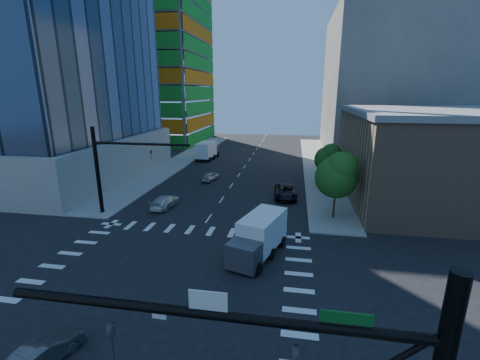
# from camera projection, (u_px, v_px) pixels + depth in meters

# --- Properties ---
(ground) EXTENTS (160.00, 160.00, 0.00)m
(ground) POSITION_uv_depth(u_px,v_px,m) (162.00, 286.00, 21.28)
(ground) COLOR black
(ground) RESTS_ON ground
(road_markings) EXTENTS (20.00, 20.00, 0.01)m
(road_markings) POSITION_uv_depth(u_px,v_px,m) (162.00, 286.00, 21.28)
(road_markings) COLOR silver
(road_markings) RESTS_ON ground
(sidewalk_ne) EXTENTS (5.00, 60.00, 0.15)m
(sidewalk_ne) POSITION_uv_depth(u_px,v_px,m) (317.00, 164.00, 57.28)
(sidewalk_ne) COLOR gray
(sidewalk_ne) RESTS_ON ground
(sidewalk_nw) EXTENTS (5.00, 60.00, 0.15)m
(sidewalk_nw) POSITION_uv_depth(u_px,v_px,m) (183.00, 159.00, 61.30)
(sidewalk_nw) COLOR gray
(sidewalk_nw) RESTS_ON ground
(construction_building) EXTENTS (25.16, 34.50, 70.60)m
(construction_building) POSITION_uv_depth(u_px,v_px,m) (150.00, 40.00, 78.06)
(construction_building) COLOR gray
(construction_building) RESTS_ON ground
(commercial_building) EXTENTS (20.50, 22.50, 10.60)m
(commercial_building) POSITION_uv_depth(u_px,v_px,m) (441.00, 156.00, 36.76)
(commercial_building) COLOR #947156
(commercial_building) RESTS_ON ground
(bg_building_ne) EXTENTS (24.00, 30.00, 28.00)m
(bg_building_ne) POSITION_uv_depth(u_px,v_px,m) (389.00, 84.00, 65.52)
(bg_building_ne) COLOR slate
(bg_building_ne) RESTS_ON ground
(signal_mast_nw) EXTENTS (10.20, 0.40, 9.00)m
(signal_mast_nw) POSITION_uv_depth(u_px,v_px,m) (110.00, 163.00, 32.37)
(signal_mast_nw) COLOR black
(signal_mast_nw) RESTS_ON sidewalk_nw
(tree_south) EXTENTS (4.16, 4.16, 6.82)m
(tree_south) POSITION_uv_depth(u_px,v_px,m) (338.00, 174.00, 31.22)
(tree_south) COLOR #382316
(tree_south) RESTS_ON sidewalk_ne
(tree_north) EXTENTS (3.54, 3.52, 5.78)m
(tree_north) POSITION_uv_depth(u_px,v_px,m) (329.00, 158.00, 42.77)
(tree_north) COLOR #382316
(tree_north) RESTS_ON sidewalk_ne
(car_nb_far) EXTENTS (2.93, 5.64, 1.52)m
(car_nb_far) POSITION_uv_depth(u_px,v_px,m) (285.00, 192.00, 38.95)
(car_nb_far) COLOR black
(car_nb_far) RESTS_ON ground
(car_sb_near) EXTENTS (2.31, 4.74, 1.33)m
(car_sb_near) POSITION_uv_depth(u_px,v_px,m) (165.00, 201.00, 35.80)
(car_sb_near) COLOR white
(car_sb_near) RESTS_ON ground
(car_sb_mid) EXTENTS (2.13, 3.93, 1.27)m
(car_sb_mid) POSITION_uv_depth(u_px,v_px,m) (210.00, 176.00, 46.57)
(car_sb_mid) COLOR #B6B7BE
(car_sb_mid) RESTS_ON ground
(car_sb_cross) EXTENTS (2.30, 3.95, 1.23)m
(car_sb_cross) POSITION_uv_depth(u_px,v_px,m) (43.00, 353.00, 15.02)
(car_sb_cross) COLOR #46454A
(car_sb_cross) RESTS_ON ground
(box_truck_near) EXTENTS (4.27, 6.49, 3.15)m
(box_truck_near) POSITION_uv_depth(u_px,v_px,m) (257.00, 240.00, 24.70)
(box_truck_near) COLOR black
(box_truck_near) RESTS_ON ground
(box_truck_far) EXTENTS (3.18, 6.58, 3.36)m
(box_truck_far) POSITION_uv_depth(u_px,v_px,m) (208.00, 151.00, 61.48)
(box_truck_far) COLOR black
(box_truck_far) RESTS_ON ground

